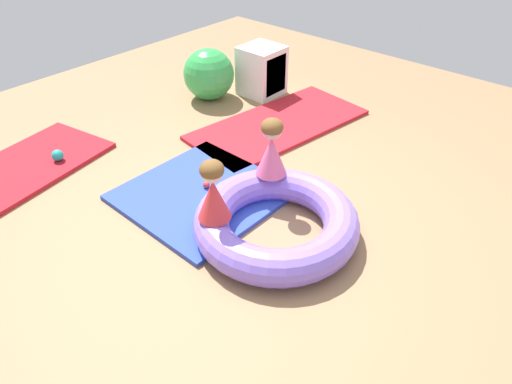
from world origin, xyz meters
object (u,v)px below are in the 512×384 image
(child_in_pink, at_px, (272,148))
(play_ball_red, at_px, (206,185))
(inflatable_cushion, at_px, (276,222))
(child_in_red, at_px, (213,191))
(play_ball_orange, at_px, (220,227))
(storage_cube, at_px, (263,71))
(play_ball_pink, at_px, (261,174))
(exercise_ball_large, at_px, (209,74))
(play_ball_teal, at_px, (58,155))

(child_in_pink, bearing_deg, play_ball_red, 98.07)
(inflatable_cushion, xyz_separation_m, child_in_red, (-0.37, 0.26, 0.36))
(play_ball_orange, bearing_deg, child_in_red, -151.05)
(play_ball_orange, distance_m, storage_cube, 2.60)
(inflatable_cushion, xyz_separation_m, play_ball_pink, (0.46, 0.54, -0.05))
(exercise_ball_large, distance_m, storage_cube, 0.63)
(inflatable_cushion, height_order, child_in_pink, child_in_pink)
(play_ball_teal, relative_size, play_ball_orange, 1.07)
(exercise_ball_large, relative_size, storage_cube, 1.03)
(child_in_red, bearing_deg, child_in_pink, -143.48)
(child_in_red, xyz_separation_m, play_ball_orange, (0.08, 0.04, -0.40))
(play_ball_teal, xyz_separation_m, play_ball_red, (0.60, -1.34, -0.02))
(child_in_red, relative_size, play_ball_teal, 4.39)
(child_in_red, bearing_deg, play_ball_orange, -119.26)
(play_ball_pink, relative_size, storage_cube, 0.16)
(play_ball_red, relative_size, play_ball_pink, 0.66)
(play_ball_red, xyz_separation_m, exercise_ball_large, (1.33, 1.32, 0.22))
(child_in_pink, distance_m, play_ball_teal, 2.06)
(play_ball_red, distance_m, exercise_ball_large, 1.89)
(play_ball_teal, bearing_deg, inflatable_cushion, -75.53)
(child_in_red, xyz_separation_m, play_ball_pink, (0.83, 0.27, -0.41))
(play_ball_orange, xyz_separation_m, storage_cube, (2.16, 1.42, 0.19))
(play_ball_orange, bearing_deg, inflatable_cushion, -46.80)
(inflatable_cushion, distance_m, play_ball_teal, 2.21)
(child_in_pink, bearing_deg, exercise_ball_large, 38.06)
(play_ball_teal, xyz_separation_m, play_ball_pink, (1.01, -1.61, -0.01))
(inflatable_cushion, bearing_deg, play_ball_teal, 104.47)
(child_in_red, distance_m, play_ball_teal, 1.93)
(exercise_ball_large, bearing_deg, child_in_pink, -120.29)
(storage_cube, bearing_deg, play_ball_orange, -146.65)
(play_ball_red, height_order, play_ball_pink, play_ball_pink)
(inflatable_cushion, relative_size, exercise_ball_large, 2.13)
(play_ball_teal, bearing_deg, storage_cube, -9.63)
(child_in_pink, height_order, play_ball_red, child_in_pink)
(child_in_pink, xyz_separation_m, play_ball_orange, (-0.61, -0.01, -0.41))
(child_in_red, distance_m, play_ball_orange, 0.41)
(child_in_pink, xyz_separation_m, storage_cube, (1.55, 1.41, -0.22))
(inflatable_cushion, bearing_deg, play_ball_red, 86.63)
(child_in_pink, bearing_deg, play_ball_orange, 159.54)
(play_ball_pink, bearing_deg, child_in_red, -161.64)
(child_in_red, xyz_separation_m, play_ball_red, (0.42, 0.54, -0.42))
(inflatable_cushion, bearing_deg, child_in_pink, 44.95)
(child_in_red, xyz_separation_m, exercise_ball_large, (1.75, 1.86, -0.20))
(inflatable_cushion, relative_size, play_ball_teal, 11.64)
(play_ball_orange, xyz_separation_m, exercise_ball_large, (1.66, 1.82, 0.20))
(exercise_ball_large, bearing_deg, inflatable_cushion, -122.91)
(play_ball_teal, height_order, play_ball_orange, play_ball_teal)
(play_ball_teal, height_order, play_ball_pink, play_ball_teal)
(storage_cube, bearing_deg, play_ball_teal, 170.37)
(play_ball_pink, xyz_separation_m, exercise_ball_large, (0.92, 1.59, 0.20))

